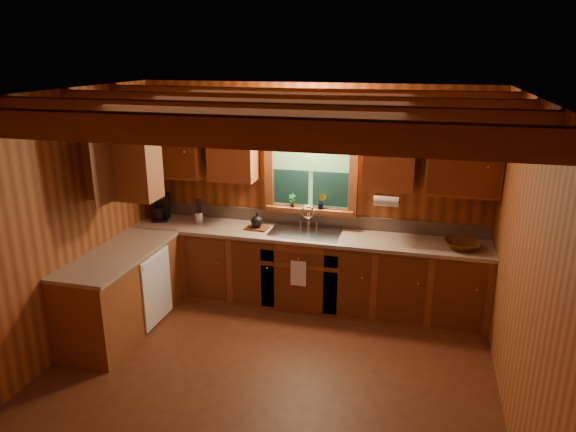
% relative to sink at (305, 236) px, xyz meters
% --- Properties ---
extents(room, '(4.20, 4.20, 4.20)m').
position_rel_sink_xyz_m(room, '(0.00, -1.60, 0.44)').
color(room, '#552814').
rests_on(room, ground).
extents(ceiling_beams, '(4.20, 2.54, 0.18)m').
position_rel_sink_xyz_m(ceiling_beams, '(0.00, -1.60, 1.63)').
color(ceiling_beams, brown).
rests_on(ceiling_beams, room).
extents(base_cabinets, '(4.20, 2.22, 0.86)m').
position_rel_sink_xyz_m(base_cabinets, '(-0.49, -0.32, -0.43)').
color(base_cabinets, brown).
rests_on(base_cabinets, ground).
extents(countertop, '(4.20, 2.24, 0.04)m').
position_rel_sink_xyz_m(countertop, '(-0.48, -0.31, 0.02)').
color(countertop, tan).
rests_on(countertop, base_cabinets).
extents(backsplash, '(4.20, 0.02, 0.16)m').
position_rel_sink_xyz_m(backsplash, '(0.00, 0.28, 0.12)').
color(backsplash, '#9F826A').
rests_on(backsplash, room).
extents(dishwasher_panel, '(0.02, 0.60, 0.80)m').
position_rel_sink_xyz_m(dishwasher_panel, '(-1.47, -0.92, -0.43)').
color(dishwasher_panel, white).
rests_on(dishwasher_panel, base_cabinets).
extents(upper_cabinets, '(4.19, 1.77, 0.78)m').
position_rel_sink_xyz_m(upper_cabinets, '(-0.56, -0.18, 0.98)').
color(upper_cabinets, brown).
rests_on(upper_cabinets, room).
extents(window, '(1.12, 0.08, 1.00)m').
position_rel_sink_xyz_m(window, '(0.00, 0.26, 0.67)').
color(window, brown).
rests_on(window, room).
extents(window_sill, '(1.06, 0.14, 0.04)m').
position_rel_sink_xyz_m(window_sill, '(0.00, 0.22, 0.26)').
color(window_sill, brown).
rests_on(window_sill, room).
extents(wall_sconce, '(0.45, 0.21, 0.17)m').
position_rel_sink_xyz_m(wall_sconce, '(0.00, 0.14, 1.31)').
color(wall_sconce, black).
rests_on(wall_sconce, room).
extents(paper_towel_roll, '(0.27, 0.11, 0.11)m').
position_rel_sink_xyz_m(paper_towel_roll, '(0.92, -0.07, 0.51)').
color(paper_towel_roll, white).
rests_on(paper_towel_roll, upper_cabinets).
extents(dish_towel, '(0.18, 0.01, 0.30)m').
position_rel_sink_xyz_m(dish_towel, '(0.00, -0.34, -0.34)').
color(dish_towel, white).
rests_on(dish_towel, base_cabinets).
extents(sink, '(0.82, 0.48, 0.43)m').
position_rel_sink_xyz_m(sink, '(0.00, 0.00, 0.00)').
color(sink, silver).
rests_on(sink, countertop).
extents(coffee_maker, '(0.19, 0.24, 0.33)m').
position_rel_sink_xyz_m(coffee_maker, '(-1.88, 0.03, 0.21)').
color(coffee_maker, black).
rests_on(coffee_maker, countertop).
extents(utensil_crock, '(0.11, 0.11, 0.31)m').
position_rel_sink_xyz_m(utensil_crock, '(-1.36, 0.03, 0.12)').
color(utensil_crock, silver).
rests_on(utensil_crock, countertop).
extents(cutting_board, '(0.27, 0.20, 0.02)m').
position_rel_sink_xyz_m(cutting_board, '(-0.59, -0.02, 0.06)').
color(cutting_board, '#5A2913').
rests_on(cutting_board, countertop).
extents(teakettle, '(0.14, 0.14, 0.18)m').
position_rel_sink_xyz_m(teakettle, '(-0.59, -0.02, 0.14)').
color(teakettle, black).
rests_on(teakettle, cutting_board).
extents(wicker_basket, '(0.39, 0.39, 0.09)m').
position_rel_sink_xyz_m(wicker_basket, '(1.75, -0.09, 0.09)').
color(wicker_basket, '#48230C').
rests_on(wicker_basket, countertop).
extents(potted_plant_left, '(0.09, 0.06, 0.17)m').
position_rel_sink_xyz_m(potted_plant_left, '(-0.21, 0.19, 0.37)').
color(potted_plant_left, '#5A2913').
rests_on(potted_plant_left, window_sill).
extents(potted_plant_right, '(0.11, 0.09, 0.19)m').
position_rel_sink_xyz_m(potted_plant_right, '(0.15, 0.20, 0.38)').
color(potted_plant_right, '#5A2913').
rests_on(potted_plant_right, window_sill).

